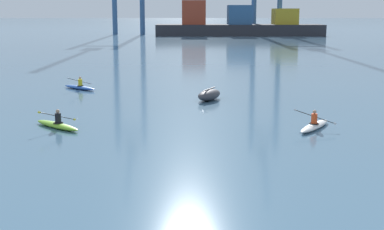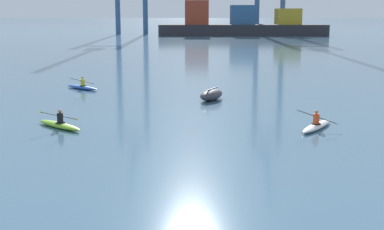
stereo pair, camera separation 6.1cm
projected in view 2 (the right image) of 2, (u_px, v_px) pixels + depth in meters
container_barge at (240, 25)px, 123.11m from camera, size 38.03×9.21×7.97m
capsized_dinghy at (211, 95)px, 34.78m from camera, size 2.09×2.82×0.76m
kayak_blue at (82, 87)px, 39.68m from camera, size 2.98×2.66×0.99m
kayak_lime at (59, 124)px, 26.64m from camera, size 2.92×2.73×1.02m
kayak_white at (317, 125)px, 26.41m from camera, size 2.34×3.18×0.95m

